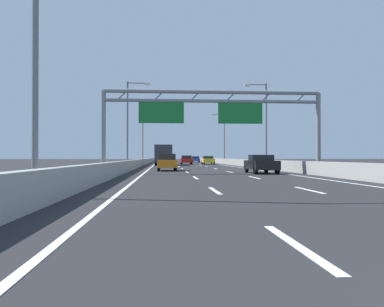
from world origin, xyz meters
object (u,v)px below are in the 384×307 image
red_car (186,160)px  blue_car (195,159)px  streetlamp_left_far (144,135)px  black_car (261,164)px  box_truck (163,154)px  streetlamp_right_far (223,135)px  streetlamp_left_mid (130,119)px  green_car (164,159)px  sign_gantry (210,110)px  streetlamp_right_mid (264,120)px  yellow_car (208,160)px  streetlamp_left_near (43,25)px  orange_car (167,162)px

red_car → blue_car: red_car is taller
streetlamp_left_far → red_car: size_ratio=2.10×
black_car → box_truck: bearing=104.8°
streetlamp_left_far → streetlamp_right_far: (14.93, 0.00, 0.00)m
box_truck → streetlamp_left_mid: bearing=-103.8°
streetlamp_right_far → green_car: 33.44m
sign_gantry → streetlamp_right_mid: size_ratio=1.77×
sign_gantry → black_car: 5.68m
black_car → green_car: bearing=95.6°
sign_gantry → red_car: (0.21, 36.32, -4.06)m
streetlamp_right_mid → yellow_car: streetlamp_right_mid is taller
red_car → blue_car: size_ratio=0.97×
streetlamp_right_mid → black_car: size_ratio=2.24×
blue_car → green_car: 14.96m
streetlamp_right_far → box_truck: size_ratio=1.13×
yellow_car → box_truck: box_truck is taller
streetlamp_left_far → box_truck: size_ratio=1.13×
green_car → sign_gantry: bearing=-87.4°
yellow_car → box_truck: size_ratio=0.55×
streetlamp_right_far → box_truck: 19.59m
streetlamp_left_near → black_car: bearing=56.7°
yellow_car → orange_car: 31.25m
red_car → green_car: size_ratio=1.04×
streetlamp_left_mid → streetlamp_left_far: (0.00, 30.53, 0.00)m
red_car → green_car: bearing=95.4°
sign_gantry → streetlamp_right_far: (7.67, 44.10, 0.57)m
streetlamp_left_mid → streetlamp_right_far: (14.93, 30.53, 0.00)m
green_car → streetlamp_right_far: bearing=-70.3°
yellow_car → streetlamp_left_near: bearing=-101.8°
streetlamp_left_far → red_car: streetlamp_left_far is taller
streetlamp_right_mid → yellow_car: bearing=99.2°
green_car → box_truck: (-0.12, -46.76, 0.87)m
black_car → green_car: (-7.41, 75.20, 0.02)m
streetlamp_left_near → orange_car: (4.03, 23.22, -4.61)m
streetlamp_left_mid → streetlamp_right_mid: bearing=0.0°
streetlamp_left_mid → orange_car: 9.54m
streetlamp_left_far → black_car: (11.19, -44.02, -4.66)m
green_car → streetlamp_right_mid: bearing=-79.8°
sign_gantry → yellow_car: size_ratio=3.59×
red_car → orange_car: orange_car is taller
red_car → streetlamp_left_far: bearing=133.9°
streetlamp_left_near → streetlamp_right_mid: 33.98m
streetlamp_right_mid → red_car: 24.39m
sign_gantry → box_truck: sign_gantry is taller
sign_gantry → blue_car: sign_gantry is taller
streetlamp_left_mid → box_truck: 15.85m
streetlamp_left_far → red_car: (7.47, -7.78, -4.63)m
streetlamp_left_far → blue_car: 21.76m
streetlamp_left_near → streetlamp_left_mid: same height
streetlamp_left_mid → streetlamp_left_far: bearing=90.0°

